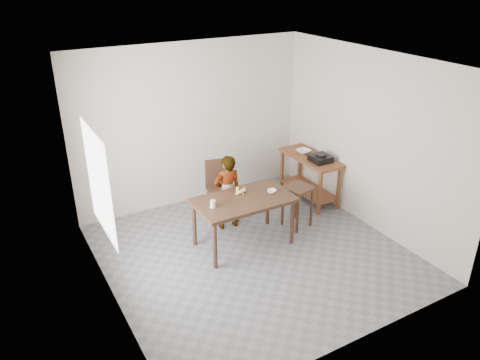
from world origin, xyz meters
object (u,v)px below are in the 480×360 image
dining_table (243,222)px  child (227,192)px  prep_counter (309,178)px  stool (297,206)px  dining_chair (223,191)px

dining_table → child: 0.60m
prep_counter → child: child is taller
stool → child: bearing=152.4°
prep_counter → child: 1.70m
prep_counter → child: (-1.68, -0.14, 0.20)m
dining_chair → stool: bearing=-28.5°
dining_table → child: child is taller
child → stool: (0.96, -0.50, -0.26)m
child → stool: 1.11m
dining_table → prep_counter: size_ratio=1.17×
dining_table → dining_chair: 0.86m
dining_table → stool: dining_table is taller
prep_counter → stool: bearing=-138.2°
dining_chair → prep_counter: bearing=7.9°
dining_table → stool: size_ratio=2.07×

